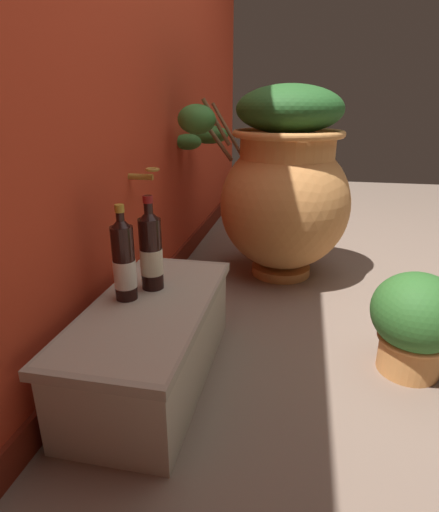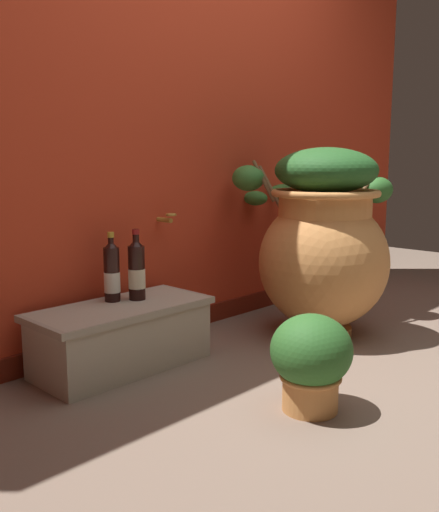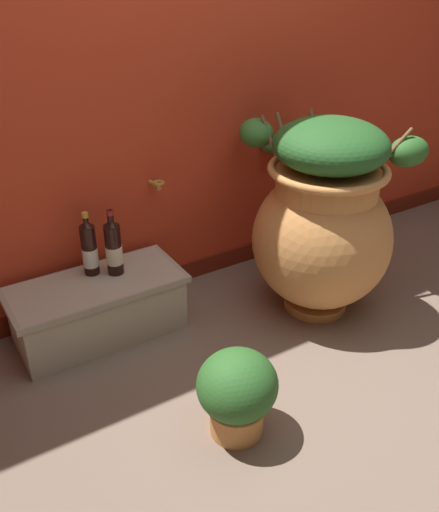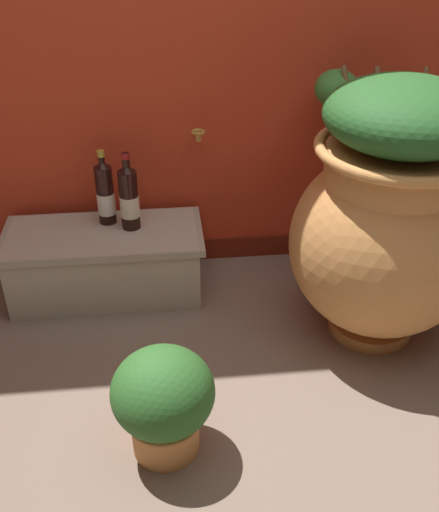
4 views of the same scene
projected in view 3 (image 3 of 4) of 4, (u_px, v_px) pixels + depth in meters
The scene contains 7 objects.
ground_plane at pixel (320, 392), 2.38m from camera, with size 7.00×7.00×0.00m, color #7A6656.
back_wall at pixel (176, 32), 2.62m from camera, with size 4.40×0.33×2.60m.
terracotta_urn at pixel (323, 218), 2.70m from camera, with size 0.96×0.96×0.99m.
stone_ledge at pixel (98, 306), 2.66m from camera, with size 0.81×0.37×0.29m.
wine_bottle_left at pixel (89, 248), 2.60m from camera, with size 0.07×0.07×0.32m.
wine_bottle_middle at pixel (113, 247), 2.60m from camera, with size 0.08×0.08×0.33m.
potted_shrub at pixel (237, 392), 2.10m from camera, with size 0.31×0.30×0.37m.
Camera 3 is at (-1.30, -1.29, 1.68)m, focal length 39.35 mm.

